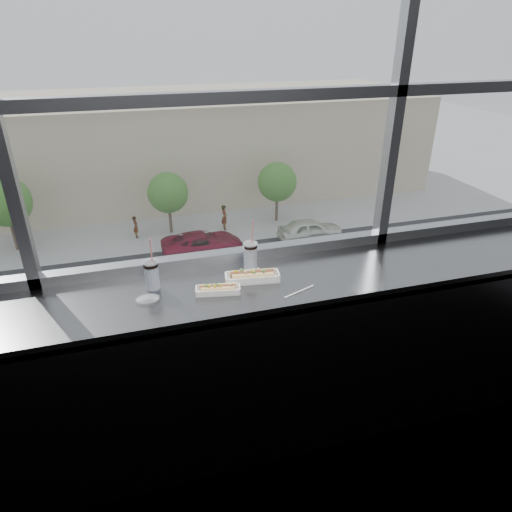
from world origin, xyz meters
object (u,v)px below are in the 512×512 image
object	(u,v)px
hotdog_tray_right	(252,276)
soda_cup_left	(152,274)
car_near_c	(144,320)
pedestrian_c	(224,215)
car_near_e	(431,273)
pedestrian_a	(21,228)
soda_cup_right	(250,255)
hotdog_tray_left	(218,289)
car_near_d	(318,292)
tree_left	(6,202)
car_far_c	(310,226)
tree_right	(277,182)
loose_straw	(299,292)
pedestrian_b	(136,225)
wrapper	(148,299)
car_far_b	(202,240)
tree_center	(168,193)

from	to	relation	value
hotdog_tray_right	soda_cup_left	size ratio (longest dim) A/B	1.02
car_near_c	pedestrian_c	world-z (taller)	pedestrian_c
car_near_c	hotdog_tray_right	bearing A→B (deg)	-171.70
car_near_e	pedestrian_a	world-z (taller)	pedestrian_a
soda_cup_right	car_near_c	xyz separation A→B (m)	(-0.73, 16.13, -11.16)
hotdog_tray_left	car_near_d	distance (m)	21.40
soda_cup_right	car_near_e	world-z (taller)	soda_cup_right
hotdog_tray_left	tree_left	size ratio (longest dim) A/B	0.05
car_far_c	tree_right	xyz separation A→B (m)	(-1.08, 4.00, 1.97)
soda_cup_right	loose_straw	xyz separation A→B (m)	(0.17, -0.31, -0.08)
loose_straw	pedestrian_b	size ratio (longest dim) A/B	0.10
soda_cup_right	wrapper	bearing A→B (deg)	-162.30
car_far_c	pedestrian_c	bearing A→B (deg)	57.26
pedestrian_b	tree_left	bearing A→B (deg)	88.42
soda_cup_left	car_near_e	distance (m)	24.88
hotdog_tray_right	loose_straw	size ratio (longest dim) A/B	1.52
loose_straw	car_near_e	bearing A→B (deg)	27.28
hotdog_tray_right	car_near_e	size ratio (longest dim) A/B	0.05
tree_left	tree_right	bearing A→B (deg)	0.00
loose_straw	wrapper	world-z (taller)	wrapper
hotdog_tray_left	tree_right	world-z (taller)	hotdog_tray_left
car_far_b	tree_left	size ratio (longest dim) A/B	1.16
hotdog_tray_left	car_far_c	size ratio (longest dim) A/B	0.04
soda_cup_left	loose_straw	distance (m)	0.76
car_near_e	pedestrian_a	xyz separation A→B (m)	(-22.65, 12.89, 0.09)
car_far_b	soda_cup_right	bearing A→B (deg)	170.88
hotdog_tray_right	pedestrian_b	size ratio (longest dim) A/B	0.16
loose_straw	car_near_e	distance (m)	24.58
car_near_c	car_near_d	bearing A→B (deg)	-84.17
soda_cup_left	pedestrian_b	xyz separation A→B (m)	(0.04, 27.98, -11.21)
wrapper	car_far_c	bearing A→B (deg)	64.75
hotdog_tray_left	car_near_d	size ratio (longest dim) A/B	0.04
pedestrian_c	tree_left	size ratio (longest dim) A/B	0.45
car_near_d	pedestrian_b	xyz separation A→B (m)	(-8.55, 11.79, -0.07)
hotdog_tray_left	car_near_e	world-z (taller)	hotdog_tray_left
pedestrian_a	tree_right	size ratio (longest dim) A/B	0.52
car_near_c	tree_right	xyz separation A→B (m)	(10.54, 12.00, 2.01)
loose_straw	pedestrian_b	distance (m)	30.35
hotdog_tray_right	pedestrian_c	xyz separation A→B (m)	(5.71, 27.70, -10.98)
car_far_b	car_near_d	size ratio (longest dim) A/B	0.96
car_near_c	car_near_d	size ratio (longest dim) A/B	0.98
car_near_c	tree_left	xyz separation A→B (m)	(-7.43, 12.00, 2.33)
car_near_c	pedestrian_a	xyz separation A→B (m)	(-7.17, 12.89, 0.17)
pedestrian_c	loose_straw	bearing A→B (deg)	168.81
tree_left	soda_cup_left	bearing A→B (deg)	-74.88
soda_cup_left	pedestrian_c	world-z (taller)	soda_cup_left
car_far_c	car_near_d	xyz separation A→B (m)	(-2.84, -8.00, -0.02)
hotdog_tray_left	tree_left	world-z (taller)	hotdog_tray_left
car_near_e	tree_center	bearing A→B (deg)	42.05
tree_center	hotdog_tray_left	bearing A→B (deg)	-94.32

